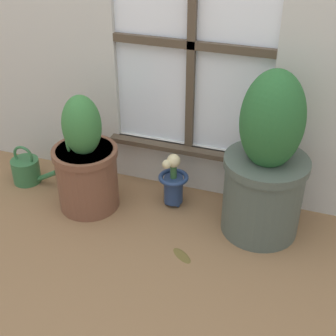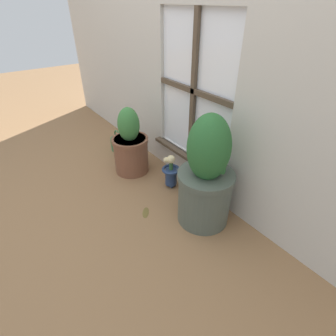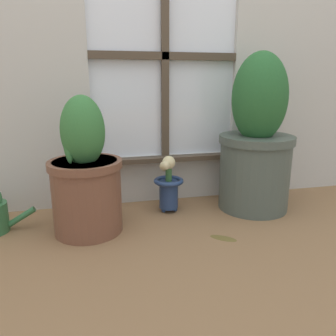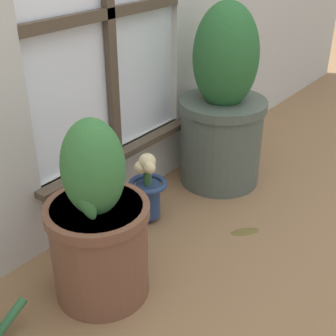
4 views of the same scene
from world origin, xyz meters
name	(u,v)px [view 1 (image 1 of 4)]	position (x,y,z in m)	size (l,w,h in m)	color
ground_plane	(154,247)	(0.00, 0.00, 0.00)	(10.00, 10.00, 0.00)	olive
potted_plant_left	(86,164)	(-0.40, 0.18, 0.23)	(0.30, 0.30, 0.57)	brown
potted_plant_right	(266,167)	(0.40, 0.27, 0.33)	(0.36, 0.36, 0.75)	#4C564C
flower_vase	(173,181)	(-0.02, 0.32, 0.13)	(0.14, 0.14, 0.28)	navy
watering_can	(27,170)	(-0.80, 0.26, 0.07)	(0.25, 0.14, 0.21)	#336B3D
fallen_leaf	(182,255)	(0.13, -0.01, 0.00)	(0.11, 0.10, 0.01)	brown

